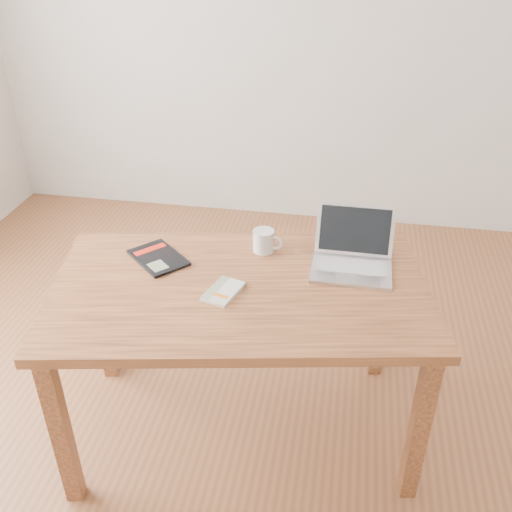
% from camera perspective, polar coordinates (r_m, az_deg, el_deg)
% --- Properties ---
extents(room, '(4.04, 4.04, 2.70)m').
position_cam_1_polar(room, '(1.96, -6.97, 13.29)').
color(room, brown).
rests_on(room, ground).
extents(desk, '(1.54, 1.05, 0.75)m').
position_cam_1_polar(desk, '(2.19, -1.57, -4.92)').
color(desk, brown).
rests_on(desk, ground).
extents(white_guidebook, '(0.15, 0.19, 0.01)m').
position_cam_1_polar(white_guidebook, '(2.10, -3.30, -3.56)').
color(white_guidebook, beige).
rests_on(white_guidebook, desk).
extents(black_guidebook, '(0.29, 0.28, 0.01)m').
position_cam_1_polar(black_guidebook, '(2.33, -9.76, -0.16)').
color(black_guidebook, black).
rests_on(black_guidebook, desk).
extents(laptop, '(0.31, 0.30, 0.20)m').
position_cam_1_polar(laptop, '(2.27, 9.63, 0.06)').
color(laptop, silver).
rests_on(laptop, desk).
extents(coffee_mug, '(0.12, 0.09, 0.09)m').
position_cam_1_polar(coffee_mug, '(2.33, 0.83, 1.55)').
color(coffee_mug, white).
rests_on(coffee_mug, desk).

